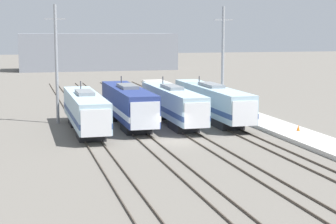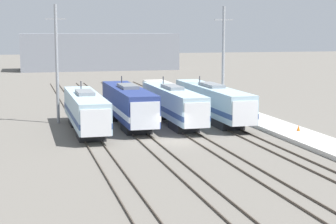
% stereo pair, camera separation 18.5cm
% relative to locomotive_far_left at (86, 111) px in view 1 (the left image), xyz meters
% --- Properties ---
extents(ground_plane, '(400.00, 400.00, 0.00)m').
position_rel_locomotive_far_left_xyz_m(ground_plane, '(7.29, -6.78, -2.13)').
color(ground_plane, '#666059').
extents(rail_pair_far_left, '(1.50, 120.00, 0.15)m').
position_rel_locomotive_far_left_xyz_m(rail_pair_far_left, '(0.00, -6.78, -2.05)').
color(rail_pair_far_left, '#4C4238').
rests_on(rail_pair_far_left, ground_plane).
extents(rail_pair_center_left, '(1.51, 120.00, 0.15)m').
position_rel_locomotive_far_left_xyz_m(rail_pair_center_left, '(4.86, -6.78, -2.05)').
color(rail_pair_center_left, '#4C4238').
rests_on(rail_pair_center_left, ground_plane).
extents(rail_pair_center_right, '(1.51, 120.00, 0.15)m').
position_rel_locomotive_far_left_xyz_m(rail_pair_center_right, '(9.73, -6.78, -2.05)').
color(rail_pair_center_right, '#4C4238').
rests_on(rail_pair_center_right, ground_plane).
extents(rail_pair_far_right, '(1.50, 120.00, 0.15)m').
position_rel_locomotive_far_left_xyz_m(rail_pair_far_right, '(14.59, -6.78, -2.05)').
color(rail_pair_far_right, '#4C4238').
rests_on(rail_pair_far_right, ground_plane).
extents(locomotive_far_left, '(2.94, 16.53, 4.77)m').
position_rel_locomotive_far_left_xyz_m(locomotive_far_left, '(0.00, 0.00, 0.00)').
color(locomotive_far_left, '#232326').
rests_on(locomotive_far_left, ground_plane).
extents(locomotive_center_left, '(3.06, 17.15, 5.00)m').
position_rel_locomotive_far_left_xyz_m(locomotive_center_left, '(4.86, 2.63, 0.12)').
color(locomotive_center_left, black).
rests_on(locomotive_center_left, ground_plane).
extents(locomotive_center_right, '(2.76, 17.97, 4.85)m').
position_rel_locomotive_far_left_xyz_m(locomotive_center_right, '(9.73, 2.47, 0.03)').
color(locomotive_center_right, '#232326').
rests_on(locomotive_center_right, ground_plane).
extents(locomotive_far_right, '(2.88, 19.83, 4.67)m').
position_rel_locomotive_far_left_xyz_m(locomotive_far_right, '(14.59, 3.39, 0.03)').
color(locomotive_far_right, '#232326').
rests_on(locomotive_far_right, ground_plane).
extents(catenary_tower_left, '(2.25, 0.33, 12.85)m').
position_rel_locomotive_far_left_xyz_m(catenary_tower_left, '(-2.32, 6.33, 4.49)').
color(catenary_tower_left, gray).
rests_on(catenary_tower_left, ground_plane).
extents(catenary_tower_right, '(2.25, 0.33, 12.85)m').
position_rel_locomotive_far_left_xyz_m(catenary_tower_right, '(16.80, 6.33, 4.49)').
color(catenary_tower_right, gray).
rests_on(catenary_tower_right, ground_plane).
extents(platform, '(4.00, 120.00, 0.40)m').
position_rel_locomotive_far_left_xyz_m(platform, '(19.27, -6.78, -1.93)').
color(platform, beige).
rests_on(platform, ground_plane).
extents(traffic_cone, '(0.33, 0.33, 0.59)m').
position_rel_locomotive_far_left_xyz_m(traffic_cone, '(19.81, -6.81, -1.43)').
color(traffic_cone, orange).
rests_on(traffic_cone, platform).
extents(depot_building, '(39.86, 13.37, 9.37)m').
position_rel_locomotive_far_left_xyz_m(depot_building, '(13.75, 90.99, 2.56)').
color(depot_building, gray).
rests_on(depot_building, ground_plane).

